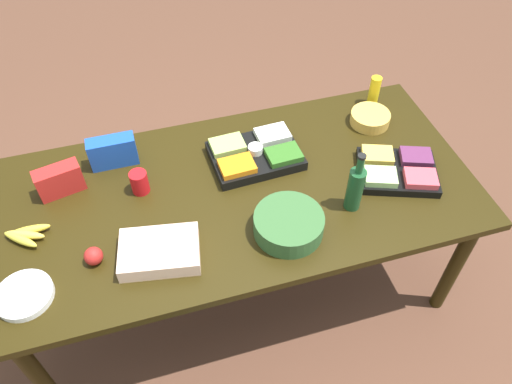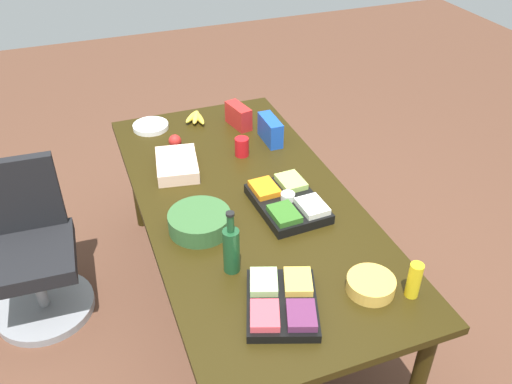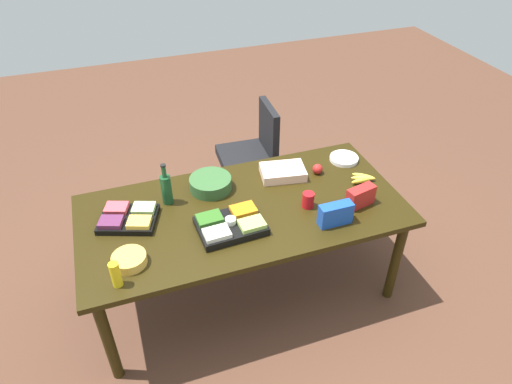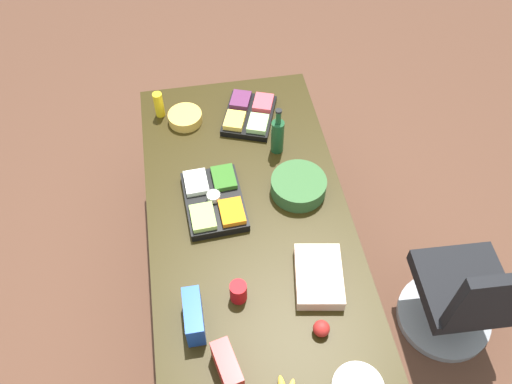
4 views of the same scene
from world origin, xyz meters
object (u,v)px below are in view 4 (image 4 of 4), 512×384
at_px(conference_table, 250,228).
at_px(office_chair, 463,300).
at_px(chip_bag_blue, 194,316).
at_px(chip_bowl, 185,118).
at_px(apple_red, 321,329).
at_px(salad_bowl, 298,186).
at_px(fruit_platter, 249,114).
at_px(red_solo_cup, 238,292).
at_px(wine_bottle, 278,135).
at_px(sheet_cake, 319,276).
at_px(chip_bag_red, 227,367).
at_px(veggie_tray, 214,200).
at_px(mustard_bottle, 159,105).

relative_size(conference_table, office_chair, 2.39).
bearing_deg(chip_bag_blue, chip_bowl, -3.13).
height_order(apple_red, salad_bowl, salad_bowl).
height_order(fruit_platter, apple_red, apple_red).
xyz_separation_m(fruit_platter, salad_bowl, (-0.60, -0.17, 0.01)).
relative_size(red_solo_cup, salad_bowl, 0.37).
relative_size(red_solo_cup, wine_bottle, 0.35).
distance_m(fruit_platter, sheet_cake, 1.15).
xyz_separation_m(conference_table, chip_bag_red, (-0.76, 0.22, 0.14)).
bearing_deg(chip_bag_blue, office_chair, -86.98).
xyz_separation_m(fruit_platter, chip_bag_red, (-1.51, 0.34, 0.04)).
xyz_separation_m(sheet_cake, salad_bowl, (0.54, -0.02, 0.01)).
distance_m(office_chair, chip_bag_red, 1.47).
bearing_deg(veggie_tray, chip_bag_red, 176.73).
bearing_deg(red_solo_cup, mustard_bottle, 12.56).
bearing_deg(sheet_cake, apple_red, 168.77).
height_order(office_chair, salad_bowl, office_chair).
height_order(red_solo_cup, mustard_bottle, mustard_bottle).
bearing_deg(mustard_bottle, chip_bag_blue, -176.96).
xyz_separation_m(chip_bowl, red_solo_cup, (-1.20, -0.14, 0.02)).
distance_m(veggie_tray, wine_bottle, 0.53).
height_order(mustard_bottle, salad_bowl, mustard_bottle).
bearing_deg(sheet_cake, red_solo_cup, 93.86).
height_order(chip_bag_blue, sheet_cake, chip_bag_blue).
bearing_deg(red_solo_cup, salad_bowl, -35.83).
distance_m(conference_table, sheet_cake, 0.49).
distance_m(sheet_cake, salad_bowl, 0.54).
height_order(chip_bag_blue, salad_bowl, chip_bag_blue).
height_order(conference_table, veggie_tray, veggie_tray).
bearing_deg(chip_bag_red, salad_bowl, -29.19).
bearing_deg(salad_bowl, mustard_bottle, 44.18).
bearing_deg(mustard_bottle, apple_red, -157.65).
distance_m(veggie_tray, chip_bag_red, 0.90).
bearing_deg(mustard_bottle, sheet_cake, -151.83).
bearing_deg(apple_red, sheet_cake, -11.23).
bearing_deg(office_chair, fruit_platter, 40.43).
bearing_deg(fruit_platter, office_chair, -139.57).
relative_size(apple_red, mustard_bottle, 0.46).
bearing_deg(chip_bag_blue, fruit_platter, -19.80).
relative_size(conference_table, salad_bowl, 7.35).
xyz_separation_m(red_solo_cup, apple_red, (-0.23, -0.34, -0.02)).
bearing_deg(apple_red, chip_bag_blue, 75.98).
xyz_separation_m(office_chair, fruit_platter, (1.18, 1.01, 0.46)).
xyz_separation_m(red_solo_cup, salad_bowl, (0.57, -0.41, -0.01)).
bearing_deg(veggie_tray, chip_bag_blue, 165.64).
bearing_deg(mustard_bottle, fruit_platter, -102.97).
bearing_deg(chip_bowl, chip_bag_red, -178.36).
distance_m(red_solo_cup, veggie_tray, 0.56).
xyz_separation_m(veggie_tray, mustard_bottle, (0.73, 0.24, 0.05)).
distance_m(office_chair, fruit_platter, 1.62).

